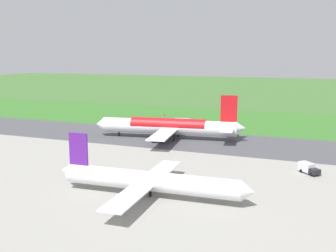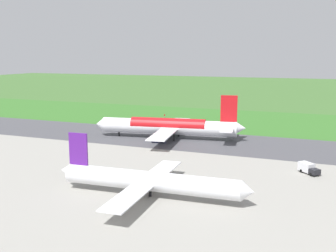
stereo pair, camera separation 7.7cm
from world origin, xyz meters
name	(u,v)px [view 2 (the right image)]	position (x,y,z in m)	size (l,w,h in m)	color
ground_plane	(182,140)	(0.00, 0.00, 0.00)	(800.00, 800.00, 0.00)	#3D662D
runway_asphalt	(182,140)	(0.00, 0.00, 0.03)	(600.00, 32.63, 0.06)	#47474C
apron_concrete	(110,181)	(0.00, 50.60, 0.03)	(440.00, 110.00, 0.05)	gray
grass_verge_foreground	(214,121)	(0.00, -41.85, 0.02)	(600.00, 80.00, 0.04)	#346B27
airliner_main	(169,126)	(4.99, -0.06, 4.35)	(54.05, 44.40, 15.88)	white
airliner_parked_mid	(149,181)	(-12.60, 56.30, 3.42)	(42.88, 35.06, 12.52)	white
service_truck_fuel	(308,168)	(-42.81, 26.82, 1.40)	(5.69, 5.70, 2.65)	black
no_stopping_sign	(165,116)	(22.46, -39.05, 1.37)	(0.60, 0.10, 2.29)	slate
traffic_cone_orange	(150,117)	(30.38, -40.45, 0.28)	(0.40, 0.40, 0.55)	orange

